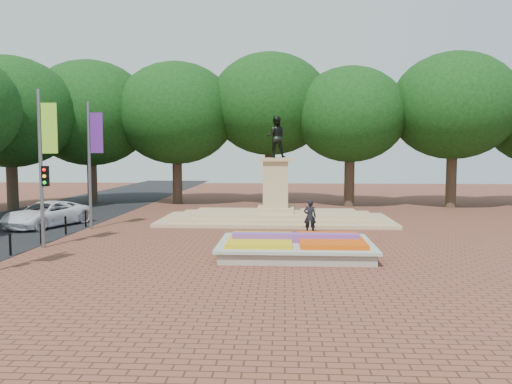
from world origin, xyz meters
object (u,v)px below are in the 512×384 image
Objects in this scene: monument at (276,207)px; van at (46,214)px; pedestrian at (310,217)px; flower_bed at (296,246)px.

van is (-13.01, -2.95, -0.16)m from monument.
monument is at bearing -63.85° from pedestrian.
monument reaches higher than pedestrian.
pedestrian is at bearing -67.44° from monument.
van reaches higher than flower_bed.
pedestrian is (1.87, -4.50, 0.01)m from monument.
van is at bearing 153.33° from flower_bed.
flower_bed is 1.21× the size of van.
monument is 7.82× the size of pedestrian.
flower_bed is 0.45× the size of monument.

